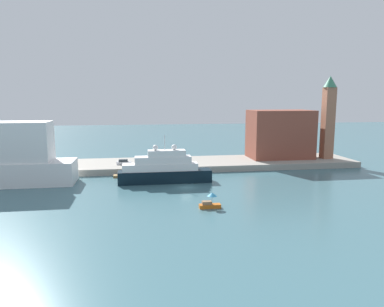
% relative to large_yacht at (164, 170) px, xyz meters
% --- Properties ---
extents(ground, '(400.00, 400.00, 0.00)m').
position_rel_large_yacht_xyz_m(ground, '(4.90, -6.01, -3.26)').
color(ground, '#3D6670').
extents(quay_dock, '(110.00, 18.51, 1.76)m').
position_rel_large_yacht_xyz_m(quay_dock, '(4.90, 19.24, -2.38)').
color(quay_dock, gray).
rests_on(quay_dock, ground).
extents(large_yacht, '(22.94, 4.20, 11.78)m').
position_rel_large_yacht_xyz_m(large_yacht, '(0.00, 0.00, 0.00)').
color(large_yacht, black).
rests_on(large_yacht, ground).
extents(small_motorboat, '(4.11, 1.88, 2.98)m').
position_rel_large_yacht_xyz_m(small_motorboat, '(7.20, -22.10, -2.11)').
color(small_motorboat, '#C66019').
rests_on(small_motorboat, ground).
extents(work_barge, '(4.27, 1.97, 0.62)m').
position_rel_large_yacht_xyz_m(work_barge, '(-10.65, 7.76, -2.95)').
color(work_barge, olive).
rests_on(work_barge, ground).
extents(harbor_building, '(19.49, 11.46, 15.16)m').
position_rel_large_yacht_xyz_m(harbor_building, '(38.72, 21.44, 6.08)').
color(harbor_building, brown).
rests_on(harbor_building, quay_dock).
extents(bell_tower, '(4.13, 4.13, 25.73)m').
position_rel_large_yacht_xyz_m(bell_tower, '(52.91, 17.99, 12.32)').
color(bell_tower, '#9E664C').
rests_on(bell_tower, quay_dock).
extents(parked_car, '(4.22, 1.89, 1.39)m').
position_rel_large_yacht_xyz_m(parked_car, '(-10.37, 16.97, -0.91)').
color(parked_car, silver).
rests_on(parked_car, quay_dock).
extents(person_figure, '(0.36, 0.36, 1.83)m').
position_rel_large_yacht_xyz_m(person_figure, '(-5.36, 14.34, -0.65)').
color(person_figure, '#334C8C').
rests_on(person_figure, quay_dock).
extents(mooring_bollard, '(0.37, 0.37, 0.89)m').
position_rel_large_yacht_xyz_m(mooring_bollard, '(3.49, 11.20, -1.06)').
color(mooring_bollard, black).
rests_on(mooring_bollard, quay_dock).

